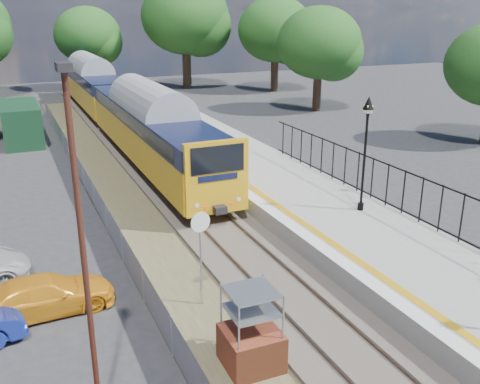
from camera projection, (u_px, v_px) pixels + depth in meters
ground at (329, 339)px, 14.78m from camera, size 120.00×120.00×0.00m
track_bed at (196, 219)px, 22.93m from camera, size 5.90×80.00×0.29m
platform at (311, 208)px, 23.15m from camera, size 5.00×70.00×0.90m
platform_edge at (269, 205)px, 22.21m from camera, size 0.90×70.00×0.01m
victorian_lamp_north at (367, 127)px, 20.59m from camera, size 0.44×0.44×4.60m
palisade_fence at (457, 215)px, 18.62m from camera, size 0.12×26.00×2.00m
wire_fence at (98, 203)px, 23.34m from camera, size 0.06×52.00×1.20m
tree_line at (97, 31)px, 49.46m from camera, size 56.80×43.80×11.88m
train at (114, 100)px, 38.90m from camera, size 2.82×40.83×3.51m
brick_plinth at (251, 331)px, 13.28m from camera, size 1.39×1.39×2.22m
speed_sign at (201, 242)px, 15.70m from camera, size 0.62×0.14×3.10m
carpark_lamp at (82, 245)px, 10.17m from camera, size 0.25×0.50×7.79m
car_yellow at (46, 295)px, 15.90m from camera, size 4.06×1.84×1.15m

